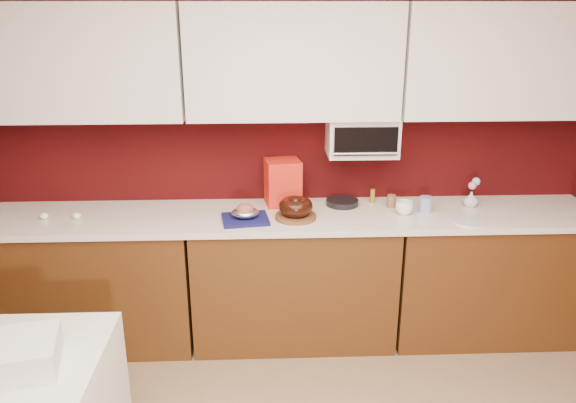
% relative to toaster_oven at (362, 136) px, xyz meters
% --- Properties ---
extents(wall_back, '(4.00, 0.02, 2.50)m').
position_rel_toaster_oven_xyz_m(wall_back, '(-0.45, 0.15, -0.12)').
color(wall_back, '#390708').
rests_on(wall_back, floor).
extents(base_cabinet_left, '(1.31, 0.58, 0.86)m').
position_rel_toaster_oven_xyz_m(base_cabinet_left, '(-1.78, -0.17, -0.95)').
color(base_cabinet_left, '#4F2C0F').
rests_on(base_cabinet_left, floor).
extents(base_cabinet_center, '(1.31, 0.58, 0.86)m').
position_rel_toaster_oven_xyz_m(base_cabinet_center, '(-0.45, -0.17, -0.95)').
color(base_cabinet_center, '#4F2C0F').
rests_on(base_cabinet_center, floor).
extents(base_cabinet_right, '(1.31, 0.58, 0.86)m').
position_rel_toaster_oven_xyz_m(base_cabinet_right, '(0.88, -0.17, -0.95)').
color(base_cabinet_right, '#4F2C0F').
rests_on(base_cabinet_right, floor).
extents(countertop, '(4.00, 0.62, 0.04)m').
position_rel_toaster_oven_xyz_m(countertop, '(-0.45, -0.17, -0.49)').
color(countertop, silver).
rests_on(countertop, base_cabinet_center).
extents(upper_cabinet_left, '(1.31, 0.33, 0.70)m').
position_rel_toaster_oven_xyz_m(upper_cabinet_left, '(-1.78, -0.02, 0.48)').
color(upper_cabinet_left, white).
rests_on(upper_cabinet_left, wall_back).
extents(upper_cabinet_center, '(1.31, 0.33, 0.70)m').
position_rel_toaster_oven_xyz_m(upper_cabinet_center, '(-0.45, -0.02, 0.48)').
color(upper_cabinet_center, white).
rests_on(upper_cabinet_center, wall_back).
extents(upper_cabinet_right, '(1.31, 0.33, 0.70)m').
position_rel_toaster_oven_xyz_m(upper_cabinet_right, '(0.88, -0.02, 0.48)').
color(upper_cabinet_right, white).
rests_on(upper_cabinet_right, wall_back).
extents(toaster_oven, '(0.45, 0.30, 0.25)m').
position_rel_toaster_oven_xyz_m(toaster_oven, '(0.00, 0.00, 0.00)').
color(toaster_oven, white).
rests_on(toaster_oven, upper_cabinet_center).
extents(toaster_oven_door, '(0.40, 0.02, 0.18)m').
position_rel_toaster_oven_xyz_m(toaster_oven_door, '(0.00, -0.16, 0.00)').
color(toaster_oven_door, black).
rests_on(toaster_oven_door, toaster_oven).
extents(toaster_oven_handle, '(0.42, 0.02, 0.02)m').
position_rel_toaster_oven_xyz_m(toaster_oven_handle, '(0.00, -0.18, -0.07)').
color(toaster_oven_handle, silver).
rests_on(toaster_oven_handle, toaster_oven).
extents(cake_base, '(0.31, 0.31, 0.02)m').
position_rel_toaster_oven_xyz_m(cake_base, '(-0.44, -0.25, -0.46)').
color(cake_base, brown).
rests_on(cake_base, countertop).
extents(bundt_cake, '(0.27, 0.27, 0.09)m').
position_rel_toaster_oven_xyz_m(bundt_cake, '(-0.44, -0.25, -0.39)').
color(bundt_cake, black).
rests_on(bundt_cake, cake_base).
extents(navy_towel, '(0.31, 0.28, 0.02)m').
position_rel_toaster_oven_xyz_m(navy_towel, '(-0.76, -0.28, -0.46)').
color(navy_towel, '#14154E').
rests_on(navy_towel, countertop).
extents(foil_ham_nest, '(0.21, 0.20, 0.06)m').
position_rel_toaster_oven_xyz_m(foil_ham_nest, '(-0.76, -0.28, -0.42)').
color(foil_ham_nest, silver).
rests_on(foil_ham_nest, navy_towel).
extents(roasted_ham, '(0.14, 0.13, 0.07)m').
position_rel_toaster_oven_xyz_m(roasted_ham, '(-0.76, -0.28, -0.40)').
color(roasted_ham, '#9D5648').
rests_on(roasted_ham, foil_ham_nest).
extents(pandoro_box, '(0.26, 0.24, 0.31)m').
position_rel_toaster_oven_xyz_m(pandoro_box, '(-0.51, 0.03, -0.32)').
color(pandoro_box, red).
rests_on(pandoro_box, countertop).
extents(dark_pan, '(0.28, 0.28, 0.04)m').
position_rel_toaster_oven_xyz_m(dark_pan, '(-0.11, -0.01, -0.46)').
color(dark_pan, black).
rests_on(dark_pan, countertop).
extents(coffee_mug, '(0.12, 0.12, 0.11)m').
position_rel_toaster_oven_xyz_m(coffee_mug, '(0.26, -0.20, -0.42)').
color(coffee_mug, white).
rests_on(coffee_mug, countertop).
extents(blue_jar, '(0.11, 0.11, 0.10)m').
position_rel_toaster_oven_xyz_m(blue_jar, '(0.41, -0.16, -0.42)').
color(blue_jar, navy).
rests_on(blue_jar, countertop).
extents(flower_vase, '(0.10, 0.10, 0.12)m').
position_rel_toaster_oven_xyz_m(flower_vase, '(0.74, -0.08, -0.42)').
color(flower_vase, silver).
rests_on(flower_vase, countertop).
extents(flower_pink, '(0.05, 0.05, 0.05)m').
position_rel_toaster_oven_xyz_m(flower_pink, '(0.74, -0.08, -0.33)').
color(flower_pink, pink).
rests_on(flower_pink, flower_vase).
extents(flower_blue, '(0.05, 0.05, 0.05)m').
position_rel_toaster_oven_xyz_m(flower_blue, '(0.77, -0.06, -0.30)').
color(flower_blue, '#87AED9').
rests_on(flower_blue, flower_vase).
extents(china_plate, '(0.23, 0.23, 0.01)m').
position_rel_toaster_oven_xyz_m(china_plate, '(0.64, -0.36, -0.47)').
color(china_plate, silver).
rests_on(china_plate, countertop).
extents(amber_bottle, '(0.04, 0.04, 0.09)m').
position_rel_toaster_oven_xyz_m(amber_bottle, '(0.10, 0.03, -0.43)').
color(amber_bottle, olive).
rests_on(amber_bottle, countertop).
extents(paper_cup, '(0.07, 0.07, 0.08)m').
position_rel_toaster_oven_xyz_m(paper_cup, '(0.21, -0.06, -0.43)').
color(paper_cup, brown).
rests_on(paper_cup, countertop).
extents(egg_left, '(0.06, 0.05, 0.04)m').
position_rel_toaster_oven_xyz_m(egg_left, '(-2.03, -0.20, -0.45)').
color(egg_left, white).
rests_on(egg_left, countertop).
extents(egg_right, '(0.06, 0.05, 0.04)m').
position_rel_toaster_oven_xyz_m(egg_right, '(-1.83, -0.20, -0.45)').
color(egg_right, white).
rests_on(egg_right, countertop).
extents(newspaper_stack, '(0.42, 0.37, 0.13)m').
position_rel_toaster_oven_xyz_m(newspaper_stack, '(-1.69, -1.55, -0.56)').
color(newspaper_stack, silver).
rests_on(newspaper_stack, dining_table).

